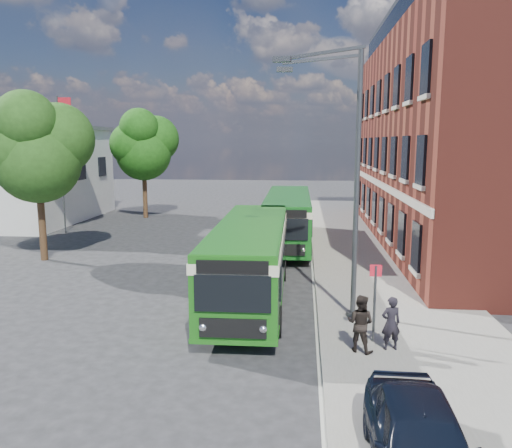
# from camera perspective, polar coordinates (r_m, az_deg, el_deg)

# --- Properties ---
(ground) EXTENTS (120.00, 120.00, 0.00)m
(ground) POSITION_cam_1_polar(r_m,az_deg,el_deg) (19.99, -4.77, -8.39)
(ground) COLOR #252527
(ground) RESTS_ON ground
(pavement) EXTENTS (6.00, 48.00, 0.15)m
(pavement) POSITION_cam_1_polar(r_m,az_deg,el_deg) (27.63, 12.74, -3.41)
(pavement) COLOR gray
(pavement) RESTS_ON ground
(kerb_line) EXTENTS (0.12, 48.00, 0.01)m
(kerb_line) POSITION_cam_1_polar(r_m,az_deg,el_deg) (27.42, 6.39, -3.48)
(kerb_line) COLOR beige
(kerb_line) RESTS_ON ground
(brick_office) EXTENTS (12.10, 26.00, 14.20)m
(brick_office) POSITION_cam_1_polar(r_m,az_deg,el_deg) (32.50, 24.81, 10.10)
(brick_office) COLOR maroon
(brick_office) RESTS_ON ground
(white_building) EXTENTS (9.40, 13.40, 7.30)m
(white_building) POSITION_cam_1_polar(r_m,az_deg,el_deg) (42.59, -24.91, 5.28)
(white_building) COLOR silver
(white_building) RESTS_ON ground
(flagpole) EXTENTS (0.95, 0.10, 9.00)m
(flagpole) POSITION_cam_1_polar(r_m,az_deg,el_deg) (35.50, -21.32, 6.92)
(flagpole) COLOR #3C3F42
(flagpole) RESTS_ON ground
(street_lamp) EXTENTS (2.96, 2.38, 9.00)m
(street_lamp) POSITION_cam_1_polar(r_m,az_deg,el_deg) (16.83, 10.24, 4.79)
(street_lamp) COLOR #3C3F42
(street_lamp) RESTS_ON ground
(bus_stop_sign) EXTENTS (0.35, 0.08, 2.52)m
(bus_stop_sign) POSITION_cam_1_polar(r_m,az_deg,el_deg) (15.39, 13.41, -8.24)
(bus_stop_sign) COLOR #3C3F42
(bus_stop_sign) RESTS_ON ground
(bus_front) EXTENTS (2.77, 11.24, 3.02)m
(bus_front) POSITION_cam_1_polar(r_m,az_deg,el_deg) (19.25, -0.62, -3.40)
(bus_front) COLOR #1B6215
(bus_front) RESTS_ON ground
(bus_rear) EXTENTS (2.75, 11.65, 3.02)m
(bus_rear) POSITION_cam_1_polar(r_m,az_deg,el_deg) (29.54, 3.68, 1.10)
(bus_rear) COLOR #125618
(bus_rear) RESTS_ON ground
(parked_car) EXTENTS (1.81, 4.34, 1.47)m
(parked_car) POSITION_cam_1_polar(r_m,az_deg,el_deg) (10.03, 18.25, -22.50)
(parked_car) COLOR black
(parked_car) RESTS_ON pavement
(pedestrian_a) EXTENTS (0.66, 0.51, 1.59)m
(pedestrian_a) POSITION_cam_1_polar(r_m,az_deg,el_deg) (15.13, 15.16, -10.89)
(pedestrian_a) COLOR black
(pedestrian_a) RESTS_ON pavement
(pedestrian_b) EXTENTS (1.01, 0.93, 1.67)m
(pedestrian_b) POSITION_cam_1_polar(r_m,az_deg,el_deg) (14.80, 11.83, -11.04)
(pedestrian_b) COLOR black
(pedestrian_b) RESTS_ON pavement
(tree_left) EXTENTS (5.07, 4.82, 8.56)m
(tree_left) POSITION_cam_1_polar(r_m,az_deg,el_deg) (27.57, -23.72, 8.03)
(tree_left) COLOR #352013
(tree_left) RESTS_ON ground
(tree_mid) EXTENTS (5.34, 5.08, 9.02)m
(tree_mid) POSITION_cam_1_polar(r_m,az_deg,el_deg) (36.49, -23.13, 8.72)
(tree_mid) COLOR #352013
(tree_mid) RESTS_ON ground
(tree_right) EXTENTS (5.11, 4.86, 8.63)m
(tree_right) POSITION_cam_1_polar(r_m,az_deg,el_deg) (40.76, -12.71, 8.86)
(tree_right) COLOR #352013
(tree_right) RESTS_ON ground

